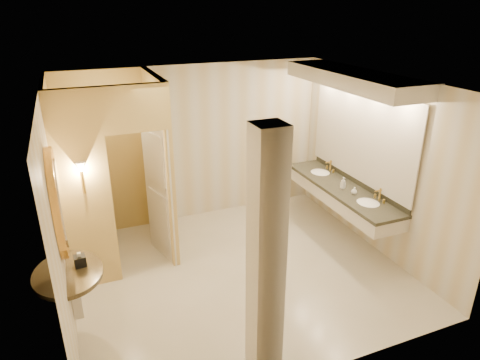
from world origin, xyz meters
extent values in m
plane|color=beige|center=(0.00, 0.00, 0.00)|extent=(4.50, 4.50, 0.00)
plane|color=white|center=(0.00, 0.00, 2.70)|extent=(4.50, 4.50, 0.00)
cube|color=beige|center=(0.00, 2.00, 1.35)|extent=(4.50, 0.02, 2.70)
cube|color=beige|center=(0.00, -2.00, 1.35)|extent=(4.50, 0.02, 2.70)
cube|color=beige|center=(-2.25, 0.00, 1.35)|extent=(0.02, 4.00, 2.70)
cube|color=beige|center=(2.25, 0.00, 1.35)|extent=(0.02, 4.00, 2.70)
cube|color=tan|center=(-0.80, 1.25, 1.35)|extent=(0.10, 1.50, 2.70)
cube|color=tan|center=(-1.93, 0.50, 1.35)|extent=(0.65, 0.10, 2.70)
cube|color=tan|center=(-1.20, 0.50, 2.40)|extent=(0.80, 0.10, 0.60)
cube|color=beige|center=(-0.91, 0.89, 1.05)|extent=(0.26, 0.79, 2.10)
cylinder|color=#B5903A|center=(-1.93, 0.43, 1.55)|extent=(0.03, 0.03, 0.30)
cone|color=beige|center=(-1.93, 0.43, 1.75)|extent=(0.14, 0.14, 0.14)
cube|color=beige|center=(1.95, 0.40, 0.73)|extent=(0.60, 2.44, 0.24)
cube|color=black|center=(1.95, 0.40, 0.85)|extent=(0.64, 2.48, 0.05)
cube|color=black|center=(2.23, 0.40, 0.92)|extent=(0.03, 2.44, 0.10)
ellipsoid|color=white|center=(1.95, -0.26, 0.83)|extent=(0.40, 0.44, 0.15)
cylinder|color=#B5903A|center=(2.15, -0.26, 0.96)|extent=(0.03, 0.03, 0.22)
ellipsoid|color=white|center=(1.95, 1.06, 0.83)|extent=(0.40, 0.44, 0.15)
cylinder|color=#B5903A|center=(2.15, 1.06, 0.96)|extent=(0.03, 0.03, 0.22)
cube|color=white|center=(2.23, 0.40, 1.70)|extent=(0.03, 2.44, 1.40)
cube|color=beige|center=(1.95, 0.40, 2.59)|extent=(0.75, 2.64, 0.22)
cylinder|color=black|center=(-2.23, -0.46, 0.85)|extent=(0.93, 0.93, 0.05)
cube|color=beige|center=(-2.19, -0.46, 0.55)|extent=(0.10, 0.10, 0.60)
cylinder|color=gold|center=(-2.21, -0.46, 1.70)|extent=(0.07, 0.93, 0.93)
cylinder|color=white|center=(-2.17, -0.46, 1.70)|extent=(0.02, 0.75, 0.75)
cube|color=beige|center=(-0.45, -1.77, 1.35)|extent=(0.29, 0.29, 2.70)
cube|color=black|center=(-2.09, -0.38, 0.94)|extent=(0.13, 0.13, 0.12)
imported|color=white|center=(-1.74, 1.75, 0.40)|extent=(0.48, 0.80, 0.80)
imported|color=beige|center=(1.91, 0.34, 0.94)|extent=(0.07, 0.07, 0.14)
imported|color=silver|center=(1.94, 0.07, 0.93)|extent=(0.10, 0.10, 0.12)
imported|color=#C6B28C|center=(1.90, 0.32, 0.97)|extent=(0.08, 0.08, 0.19)
camera|label=1|loc=(-1.96, -4.83, 3.62)|focal=32.00mm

